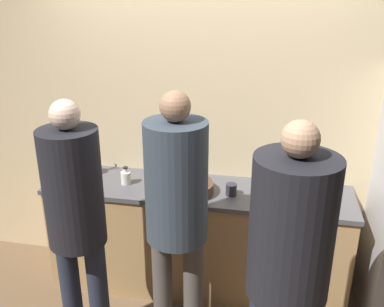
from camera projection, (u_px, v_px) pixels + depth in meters
wall_back at (204, 125)px, 3.35m from camera, size 5.20×0.06×2.60m
counter at (197, 237)px, 3.40m from camera, size 2.31×0.60×0.89m
person_left at (76, 212)px, 2.58m from camera, size 0.35×0.35×1.74m
person_center at (177, 204)px, 2.58m from camera, size 0.38×0.38×1.78m
person_right at (290, 251)px, 2.11m from camera, size 0.41×0.41×1.77m
fruit_bowl at (188, 187)px, 3.14m from camera, size 0.38×0.38×0.12m
utensil_crock at (89, 166)px, 3.44m from camera, size 0.11×0.11×0.31m
bottle_red at (69, 173)px, 3.29m from camera, size 0.07×0.07×0.20m
bottle_clear at (126, 177)px, 3.27m from camera, size 0.08×0.08×0.14m
cup_black at (231, 190)px, 3.10m from camera, size 0.08×0.08×0.09m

